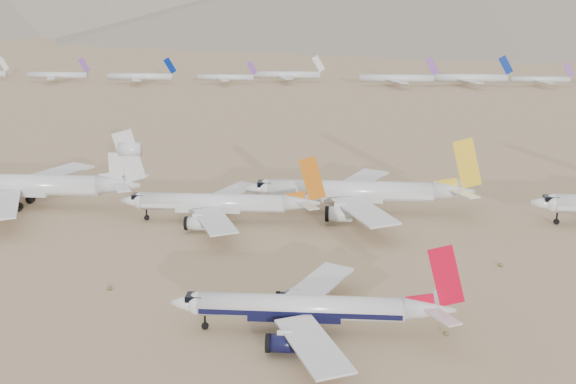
# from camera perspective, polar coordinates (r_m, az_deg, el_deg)

# --- Properties ---
(ground) EXTENTS (7000.00, 7000.00, 0.00)m
(ground) POSITION_cam_1_polar(r_m,az_deg,el_deg) (108.48, -0.62, -11.13)
(ground) COLOR #8E7052
(ground) RESTS_ON ground
(main_airliner) EXTENTS (40.62, 39.67, 14.33)m
(main_airliner) POSITION_cam_1_polar(r_m,az_deg,el_deg) (107.09, 1.97, -9.17)
(main_airliner) COLOR silver
(main_airliner) RESTS_ON ground
(row2_gold_tail) EXTENTS (50.80, 49.69, 18.09)m
(row2_gold_tail) POSITION_cam_1_polar(r_m,az_deg,el_deg) (165.76, 5.69, 0.02)
(row2_gold_tail) COLOR silver
(row2_gold_tail) RESTS_ON ground
(row2_orange_tail) EXTENTS (42.81, 41.87, 15.27)m
(row2_orange_tail) POSITION_cam_1_polar(r_m,az_deg,el_deg) (159.14, -5.31, -0.90)
(row2_orange_tail) COLOR silver
(row2_orange_tail) RESTS_ON ground
(row2_white_trijet) EXTENTS (54.06, 52.83, 19.16)m
(row2_white_trijet) POSITION_cam_1_polar(r_m,az_deg,el_deg) (180.06, -19.83, 0.56)
(row2_white_trijet) COLOR silver
(row2_white_trijet) RESTS_ON ground
(distant_storage_row) EXTENTS (531.22, 54.84, 14.94)m
(distant_storage_row) POSITION_cam_1_polar(r_m,az_deg,el_deg) (418.43, 3.89, 9.06)
(distant_storage_row) COLOR silver
(distant_storage_row) RESTS_ON ground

